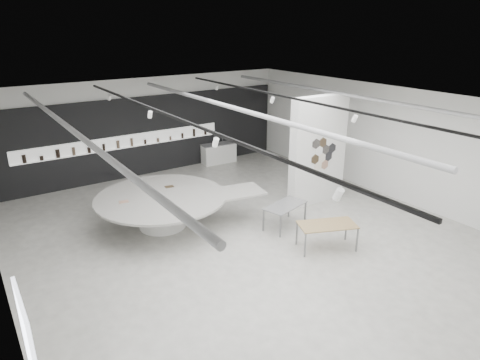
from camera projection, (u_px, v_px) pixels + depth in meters
room at (246, 171)px, 11.28m from camera, size 12.02×14.02×3.82m
back_wall_display at (146, 136)px, 16.87m from camera, size 11.80×0.27×3.10m
partition_column at (318, 151)px, 14.04m from camera, size 2.20×0.38×3.60m
display_island at (164, 206)px, 12.66m from camera, size 5.17×4.45×0.98m
sample_table_wood at (327, 226)px, 11.38m from camera, size 1.70×1.29×0.71m
sample_table_stone at (285, 207)px, 12.61m from camera, size 1.50×1.03×0.71m
kitchen_counter at (219, 153)px, 18.55m from camera, size 1.54×0.68×1.19m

